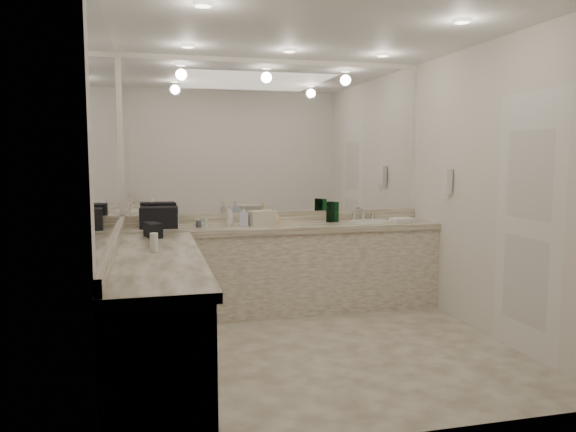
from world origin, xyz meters
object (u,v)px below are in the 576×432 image
object	(u,v)px
soap_bottle_a	(230,216)
hand_towel	(402,220)
sink	(370,222)
soap_bottle_c	(274,217)
cream_cosmetic_case	(262,218)
wall_phone	(447,181)
soap_bottle_b	(244,216)
black_toiletry_bag	(159,217)

from	to	relation	value
soap_bottle_a	hand_towel	bearing A→B (deg)	-3.89
sink	soap_bottle_c	world-z (taller)	soap_bottle_c
sink	hand_towel	distance (m)	0.34
cream_cosmetic_case	soap_bottle_c	bearing A→B (deg)	-2.57
wall_phone	cream_cosmetic_case	xyz separation A→B (m)	(-1.79, 0.47, -0.38)
sink	soap_bottle_b	world-z (taller)	soap_bottle_b
soap_bottle_b	black_toiletry_bag	bearing A→B (deg)	176.83
wall_phone	sink	bearing A→B (deg)	140.43
soap_bottle_b	soap_bottle_c	xyz separation A→B (m)	(0.30, 0.01, -0.02)
sink	soap_bottle_b	size ratio (longest dim) A/B	2.28
sink	black_toiletry_bag	bearing A→B (deg)	179.17
sink	black_toiletry_bag	distance (m)	2.19
black_toiletry_bag	hand_towel	xyz separation A→B (m)	(2.52, -0.10, -0.08)
hand_towel	soap_bottle_a	world-z (taller)	soap_bottle_a
wall_phone	black_toiletry_bag	distance (m)	2.86
cream_cosmetic_case	hand_towel	distance (m)	1.52
sink	soap_bottle_c	bearing A→B (deg)	-179.93
soap_bottle_c	black_toiletry_bag	bearing A→B (deg)	178.34
sink	cream_cosmetic_case	distance (m)	1.19
hand_towel	sink	bearing A→B (deg)	168.20
hand_towel	soap_bottle_a	bearing A→B (deg)	176.11
sink	wall_phone	distance (m)	0.91
black_toiletry_bag	cream_cosmetic_case	xyz separation A→B (m)	(1.00, -0.06, -0.03)
soap_bottle_c	soap_bottle_b	bearing A→B (deg)	-177.51
black_toiletry_bag	hand_towel	distance (m)	2.53
black_toiletry_bag	soap_bottle_b	world-z (taller)	black_toiletry_bag
wall_phone	soap_bottle_b	xyz separation A→B (m)	(-1.96, 0.49, -0.35)
hand_towel	soap_bottle_b	size ratio (longest dim) A/B	1.20
wall_phone	black_toiletry_bag	xyz separation A→B (m)	(-2.79, 0.53, -0.35)
sink	soap_bottle_b	distance (m)	1.36
black_toiletry_bag	soap_bottle_c	xyz separation A→B (m)	(1.13, -0.03, -0.02)
wall_phone	hand_towel	xyz separation A→B (m)	(-0.27, 0.43, -0.43)
soap_bottle_a	wall_phone	bearing A→B (deg)	-14.79
soap_bottle_b	soap_bottle_c	world-z (taller)	soap_bottle_b
hand_towel	black_toiletry_bag	bearing A→B (deg)	177.69
soap_bottle_c	sink	bearing A→B (deg)	0.07
black_toiletry_bag	soap_bottle_b	distance (m)	0.83
cream_cosmetic_case	hand_towel	size ratio (longest dim) A/B	1.11
sink	black_toiletry_bag	size ratio (longest dim) A/B	1.22
wall_phone	hand_towel	bearing A→B (deg)	122.03
sink	black_toiletry_bag	xyz separation A→B (m)	(-2.19, 0.03, 0.11)
soap_bottle_b	soap_bottle_c	size ratio (longest dim) A/B	1.20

